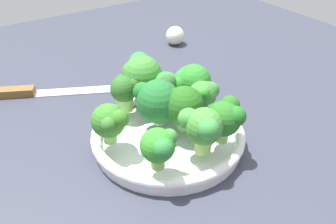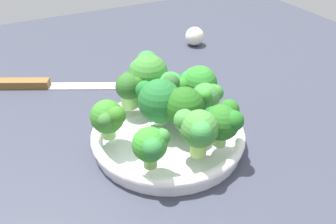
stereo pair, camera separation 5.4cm
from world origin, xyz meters
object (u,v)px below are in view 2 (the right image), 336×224
broccoli_floret_3 (223,121)px  knife (49,84)px  broccoli_floret_8 (130,87)px  broccoli_floret_5 (149,72)px  broccoli_floret_0 (207,98)px  broccoli_floret_1 (171,87)px  broccoli_floret_2 (159,99)px  garlic_bulb (195,36)px  broccoli_floret_6 (196,130)px  broccoli_floret_4 (183,106)px  broccoli_floret_9 (109,118)px  bowl (168,136)px  broccoli_floret_7 (152,145)px  broccoli_floret_10 (197,82)px

broccoli_floret_3 → knife: size_ratio=0.26×
knife → broccoli_floret_8: bearing=29.2°
knife → broccoli_floret_5: bearing=39.2°
broccoli_floret_3 → broccoli_floret_5: (-15.99, -3.70, 0.97)cm
broccoli_floret_0 → broccoli_floret_1: broccoli_floret_1 is taller
broccoli_floret_5 → knife: bearing=-140.8°
broccoli_floret_2 → garlic_bulb: bearing=141.3°
garlic_bulb → broccoli_floret_5: bearing=-44.6°
broccoli_floret_0 → broccoli_floret_6: 9.72cm
broccoli_floret_4 → broccoli_floret_6: same height
broccoli_floret_9 → knife: broccoli_floret_9 is taller
broccoli_floret_0 → broccoli_floret_4: bearing=-77.4°
broccoli_floret_5 → knife: 23.03cm
broccoli_floret_0 → broccoli_floret_8: 12.38cm
bowl → broccoli_floret_8: broccoli_floret_8 is taller
broccoli_floret_6 → broccoli_floret_9: bearing=-133.3°
broccoli_floret_1 → broccoli_floret_7: size_ratio=1.04×
broccoli_floret_6 → broccoli_floret_7: size_ratio=1.15×
broccoli_floret_4 → broccoli_floret_5: (-10.05, -0.76, 1.08)cm
broccoli_floret_1 → knife: 26.96cm
broccoli_floret_0 → broccoli_floret_6: (7.37, -6.29, 0.80)cm
broccoli_floret_10 → broccoli_floret_3: bearing=-13.1°
broccoli_floret_0 → broccoli_floret_9: broccoli_floret_9 is taller
broccoli_floret_4 → broccoli_floret_7: size_ratio=1.16×
broccoli_floret_1 → broccoli_floret_10: 4.43cm
bowl → garlic_bulb: size_ratio=5.30×
broccoli_floret_0 → broccoli_floret_9: (-1.15, -15.32, 0.17)cm
broccoli_floret_3 → broccoli_floret_7: bearing=-90.1°
broccoli_floret_9 → broccoli_floret_3: bearing=58.8°
bowl → broccoli_floret_0: size_ratio=4.05×
garlic_bulb → broccoli_floret_8: bearing=-48.1°
broccoli_floret_0 → broccoli_floret_5: 10.67cm
broccoli_floret_0 → broccoli_floret_4: (1.07, -4.79, 0.48)cm
broccoli_floret_2 → broccoli_floret_5: 7.19cm
broccoli_floret_1 → broccoli_floret_6: bearing=-12.3°
broccoli_floret_4 → broccoli_floret_7: broccoli_floret_4 is taller
broccoli_floret_5 → broccoli_floret_7: broccoli_floret_5 is taller
broccoli_floret_3 → broccoli_floret_10: 11.41cm
garlic_bulb → broccoli_floret_9: bearing=-46.5°
knife → broccoli_floret_7: bearing=11.8°
broccoli_floret_0 → broccoli_floret_7: broccoli_floret_7 is taller
broccoli_floret_4 → knife: bearing=-151.6°
knife → garlic_bulb: size_ratio=5.69×
broccoli_floret_8 → broccoli_floret_10: broccoli_floret_10 is taller
broccoli_floret_6 → broccoli_floret_10: 13.46cm
broccoli_floret_2 → broccoli_floret_5: (-6.95, 1.54, 1.02)cm
broccoli_floret_9 → broccoli_floret_10: bearing=100.4°
knife → garlic_bulb: 35.91cm
knife → broccoli_floret_4: bearing=28.4°
broccoli_floret_0 → broccoli_floret_1: (-4.86, -3.62, 0.26)cm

